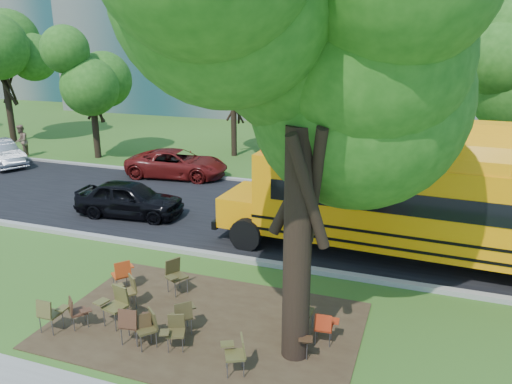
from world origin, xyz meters
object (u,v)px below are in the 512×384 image
at_px(chair_13, 325,325).
at_px(chair_12, 299,308).
at_px(school_bus, 448,207).
at_px(bg_car_red, 177,164).
at_px(chair_6, 237,351).
at_px(chair_9, 128,288).
at_px(chair_14, 116,302).
at_px(pedestrian_b, 21,141).
at_px(chair_2, 143,324).
at_px(chair_7, 297,333).
at_px(chair_5, 175,329).
at_px(main_tree, 302,66).
at_px(black_car, 130,199).
at_px(chair_10, 175,273).
at_px(chair_0, 49,312).
at_px(chair_3, 147,324).
at_px(chair_8, 123,272).
at_px(chair_4, 132,322).
at_px(chair_1, 76,310).
at_px(chair_11, 183,313).

bearing_deg(chair_13, chair_12, 147.03).
bearing_deg(school_bus, bg_car_red, 156.18).
bearing_deg(chair_6, bg_car_red, 6.06).
xyz_separation_m(chair_9, chair_14, (0.18, -0.76, 0.07)).
relative_size(school_bus, chair_12, 13.30).
height_order(chair_6, pedestrian_b, pedestrian_b).
bearing_deg(chair_9, chair_12, -136.07).
relative_size(chair_2, chair_7, 0.87).
bearing_deg(chair_9, chair_5, -172.42).
bearing_deg(school_bus, main_tree, -114.01).
height_order(school_bus, chair_14, school_bus).
xyz_separation_m(chair_2, black_car, (-4.88, 6.91, 0.21)).
xyz_separation_m(school_bus, chair_14, (-7.08, -6.03, -1.19)).
distance_m(chair_13, pedestrian_b, 23.15).
bearing_deg(pedestrian_b, chair_10, 23.08).
bearing_deg(chair_0, school_bus, 39.16).
bearing_deg(chair_3, chair_6, -145.22).
relative_size(school_bus, chair_8, 14.26).
bearing_deg(chair_2, chair_4, 169.51).
relative_size(chair_1, chair_5, 0.99).
distance_m(chair_10, chair_14, 1.88).
bearing_deg(chair_2, chair_12, -13.63).
bearing_deg(chair_13, chair_5, -163.10).
distance_m(chair_6, bg_car_red, 15.05).
height_order(chair_11, chair_14, chair_14).
bearing_deg(chair_0, chair_14, 32.99).
relative_size(chair_6, chair_8, 0.92).
bearing_deg(chair_7, chair_10, -125.46).
height_order(school_bus, chair_5, school_bus).
bearing_deg(chair_8, chair_10, -35.34).
xyz_separation_m(bg_car_red, pedestrian_b, (-10.23, 0.88, 0.24)).
bearing_deg(chair_13, bg_car_red, 125.37).
bearing_deg(pedestrian_b, chair_5, 20.15).
relative_size(chair_11, black_car, 0.21).
xyz_separation_m(chair_0, pedestrian_b, (-13.89, 13.64, 0.37)).
distance_m(chair_4, chair_8, 2.52).
relative_size(chair_2, chair_8, 0.86).
xyz_separation_m(chair_7, chair_8, (-5.01, 1.19, 0.01)).
bearing_deg(chair_9, chair_14, 141.97).
distance_m(chair_5, chair_11, 0.55).
relative_size(chair_1, chair_12, 0.80).
relative_size(chair_0, chair_9, 1.02).
bearing_deg(chair_6, chair_5, 52.00).
bearing_deg(pedestrian_b, chair_11, 21.18).
xyz_separation_m(chair_3, chair_13, (3.56, 1.32, -0.04)).
distance_m(chair_11, pedestrian_b, 21.00).
relative_size(chair_6, black_car, 0.21).
xyz_separation_m(chair_14, pedestrian_b, (-15.09, 12.85, 0.31)).
distance_m(chair_5, chair_12, 2.79).
height_order(main_tree, chair_5, main_tree).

